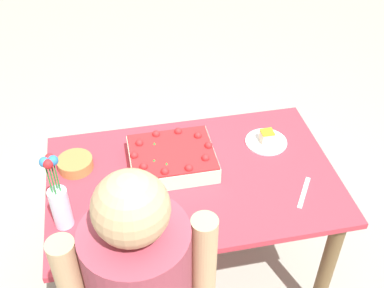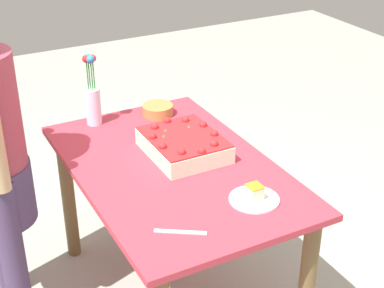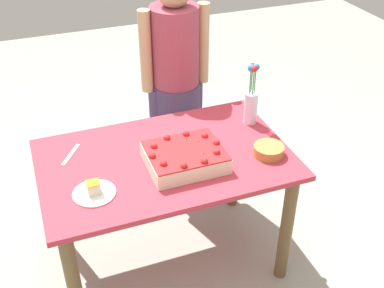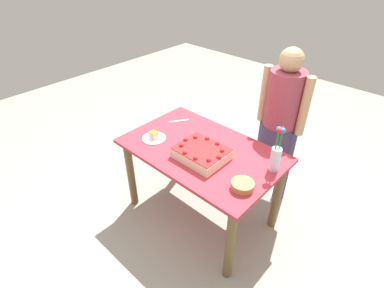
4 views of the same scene
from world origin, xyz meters
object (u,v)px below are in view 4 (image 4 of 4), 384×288
Objects in this scene: sheet_cake at (201,153)px; person_standing at (280,119)px; serving_plate_with_slice at (154,137)px; cake_knife at (179,121)px; fruit_bowl at (243,185)px; flower_vase at (276,154)px.

person_standing reaches higher than sheet_cake.
sheet_cake is 0.48m from serving_plate_with_slice.
cake_knife is (0.05, -0.36, -0.01)m from serving_plate_with_slice.
person_standing is (-0.70, -0.88, 0.08)m from serving_plate_with_slice.
person_standing reaches higher than fruit_bowl.
cake_knife is 0.92m from person_standing.
sheet_cake is at bearing -9.36° from fruit_bowl.
fruit_bowl is at bearing -77.42° from cake_knife.
sheet_cake is 1.89× the size of serving_plate_with_slice.
person_standing reaches higher than serving_plate_with_slice.
flower_vase is 0.24× the size of person_standing.
serving_plate_with_slice is 1.04× the size of cake_knife.
serving_plate_with_slice is 0.56× the size of flower_vase.
sheet_cake is 0.61m from cake_knife.
sheet_cake is 0.44m from fruit_bowl.
sheet_cake reaches higher than serving_plate_with_slice.
fruit_bowl is (-0.91, 0.00, 0.01)m from serving_plate_with_slice.
cake_knife is at bearing -81.39° from serving_plate_with_slice.
flower_vase is at bearing -161.32° from serving_plate_with_slice.
sheet_cake is at bearing 27.61° from flower_vase.
serving_plate_with_slice is at bearing -38.72° from person_standing.
serving_plate_with_slice is (0.48, 0.07, -0.03)m from sheet_cake.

